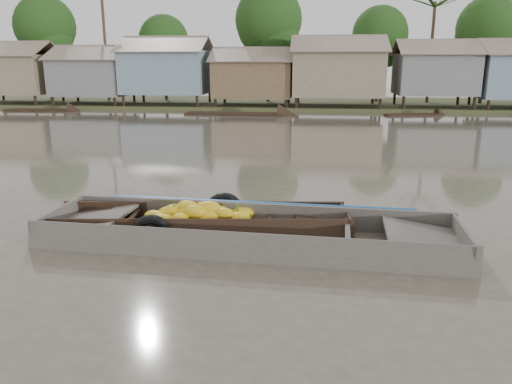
# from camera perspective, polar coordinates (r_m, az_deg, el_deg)

# --- Properties ---
(ground) EXTENTS (120.00, 120.00, 0.00)m
(ground) POSITION_cam_1_polar(r_m,az_deg,el_deg) (9.81, 1.89, -6.90)
(ground) COLOR #4E483C
(ground) RESTS_ON ground
(riverbank) EXTENTS (120.00, 12.47, 10.22)m
(riverbank) POSITION_cam_1_polar(r_m,az_deg,el_deg) (41.02, 9.92, 13.90)
(riverbank) COLOR #384723
(riverbank) RESTS_ON ground
(banana_boat) EXTENTS (6.59, 2.21, 0.93)m
(banana_boat) POSITION_cam_1_polar(r_m,az_deg,el_deg) (11.03, -6.79, -3.34)
(banana_boat) COLOR black
(banana_boat) RESTS_ON ground
(viewer_boat) EXTENTS (8.63, 2.69, 0.69)m
(viewer_boat) POSITION_cam_1_polar(r_m,az_deg,el_deg) (10.32, -0.73, -5.28)
(viewer_boat) COLOR #453F3B
(viewer_boat) RESTS_ON ground
(distant_boats) EXTENTS (45.74, 3.94, 0.35)m
(distant_boats) POSITION_cam_1_polar(r_m,az_deg,el_deg) (35.27, 15.65, 8.36)
(distant_boats) COLOR black
(distant_boats) RESTS_ON ground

